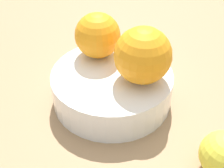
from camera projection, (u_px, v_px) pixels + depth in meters
The scene contains 5 objects.
ground_plane at pixel (112, 103), 53.37cm from camera, with size 110.00×110.00×2.00cm, color #997551.
fruit_bowl at pixel (112, 87), 51.13cm from camera, with size 19.25×19.25×5.33cm.
orange_in_bowl_0 at pixel (143, 55), 45.84cm from camera, with size 8.55×8.55×8.55cm, color orange.
orange_in_bowl_1 at pixel (98, 35), 51.07cm from camera, with size 7.47×7.47×7.47cm, color orange.
orange_loose_0 at pixel (224, 155), 39.87cm from camera, with size 6.29×6.29×6.29cm, color yellow.
Camera 1 is at (-10.84, 37.73, 35.31)cm, focal length 50.67 mm.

